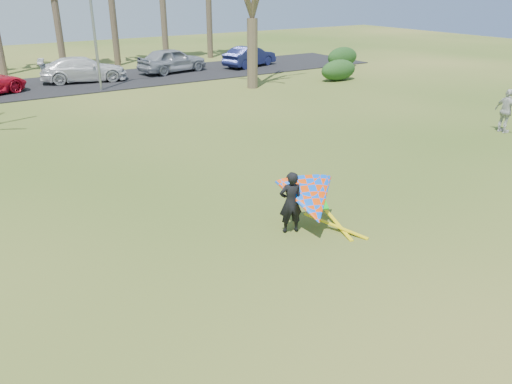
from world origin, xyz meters
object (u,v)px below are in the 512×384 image
car_4 (172,60)px  pedestrian_b (506,111)px  car_3 (84,69)px  kite_flyer (309,201)px  streetlight (94,10)px  car_5 (250,56)px

car_4 → pedestrian_b: 22.20m
car_3 → kite_flyer: (-0.81, -23.97, 0.02)m
streetlight → pedestrian_b: streetlight is taller
car_5 → kite_flyer: (-12.89, -23.47, 0.05)m
car_5 → pedestrian_b: 20.72m
car_4 → car_5: car_4 is taller
car_3 → kite_flyer: bearing=-169.9°
streetlight → pedestrian_b: bearing=-57.0°
pedestrian_b → kite_flyer: 12.95m
car_4 → pedestrian_b: bearing=-175.8°
car_3 → kite_flyer: 23.98m
car_4 → kite_flyer: kite_flyer is taller
pedestrian_b → kite_flyer: kite_flyer is taller
car_3 → car_4: car_4 is taller
streetlight → car_4: streetlight is taller
streetlight → car_3: (-0.21, 3.28, -3.65)m
car_3 → car_5: bearing=-80.4°
streetlight → pedestrian_b: (11.64, -17.94, -3.55)m
pedestrian_b → car_4: bearing=21.4°
car_5 → pedestrian_b: pedestrian_b is taller
kite_flyer → pedestrian_b: bearing=12.3°
car_4 → kite_flyer: bearing=153.3°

